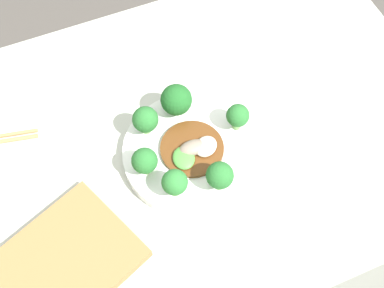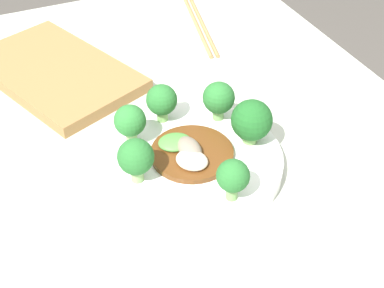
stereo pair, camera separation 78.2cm
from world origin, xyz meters
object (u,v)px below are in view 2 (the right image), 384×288
Objects in this scene: chopsticks at (200,25)px; stirfry_center at (189,152)px; broccoli_south at (252,121)px; broccoli_west at (233,177)px; broccoli_northeast at (130,121)px; cutting_board at (56,72)px; plate at (192,161)px; broccoli_east at (162,100)px; broccoli_north at (136,158)px; broccoli_southeast at (219,98)px.

stirfry_center is at bearing 153.43° from chopsticks.
broccoli_west is at bearing 139.84° from broccoli_south.
broccoli_northeast is 0.18× the size of cutting_board.
broccoli_west is (-0.15, -0.08, -0.00)m from broccoli_northeast.
stirfry_center is 0.46× the size of chopsticks.
broccoli_west is 0.10m from stirfry_center.
broccoli_northeast is at bearing 48.45° from plate.
chopsticks is (0.36, -0.18, -0.01)m from plate.
stirfry_center reaches higher than chopsticks.
broccoli_east reaches higher than cutting_board.
plate is 3.93× the size of broccoli_north.
chopsticks is (0.30, -0.24, -0.06)m from broccoli_northeast.
cutting_board reaches higher than chopsticks.
broccoli_east reaches higher than chopsticks.
broccoli_east is at bearing 6.43° from broccoli_west.
broccoli_northeast is at bearing 67.17° from broccoli_south.
broccoli_east is at bearing 2.32° from stirfry_center.
broccoli_northeast is 1.04× the size of broccoli_west.
stirfry_center is (-0.06, 0.07, -0.03)m from broccoli_southeast.
broccoli_southeast is (0.06, -0.07, 0.05)m from plate.
plate is 4.06× the size of broccoli_northeast.
broccoli_north is at bearing 50.91° from broccoli_west.
stirfry_center is at bearing -159.00° from cutting_board.
broccoli_northeast reaches higher than broccoli_west.
broccoli_northeast is at bearing -13.42° from broccoli_north.
broccoli_south is 1.13× the size of broccoli_west.
broccoli_east is 0.09m from stirfry_center.
broccoli_north is 0.46m from chopsticks.
stirfry_center is (0.09, 0.02, -0.03)m from broccoli_west.
broccoli_southeast is 0.10m from stirfry_center.
cutting_board is (0.21, 0.11, -0.05)m from broccoli_east.
broccoli_east is (0.09, 0.01, 0.05)m from plate.
broccoli_south reaches higher than broccoli_west.
cutting_board is at bearing 38.00° from broccoli_southeast.
plate is 0.10m from broccoli_northeast.
broccoli_south is 0.19× the size of cutting_board.
broccoli_northeast reaches higher than chopsticks.
broccoli_south is 0.37m from cutting_board.
cutting_board is (0.39, 0.13, -0.05)m from broccoli_west.
broccoli_west is 0.97× the size of broccoli_southeast.
broccoli_west is at bearing -161.38° from cutting_board.
broccoli_south is 1.08× the size of broccoli_northeast.
broccoli_southeast is at bearing -20.09° from broccoli_west.
chopsticks is at bearing -26.09° from plate.
broccoli_west is at bearing 160.07° from chopsticks.
plate is 1.02× the size of chopsticks.
broccoli_southeast is at bearing -48.86° from plate.
broccoli_north reaches higher than broccoli_northeast.
plate is 3.75× the size of broccoli_south.
broccoli_northeast is 0.39m from chopsticks.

